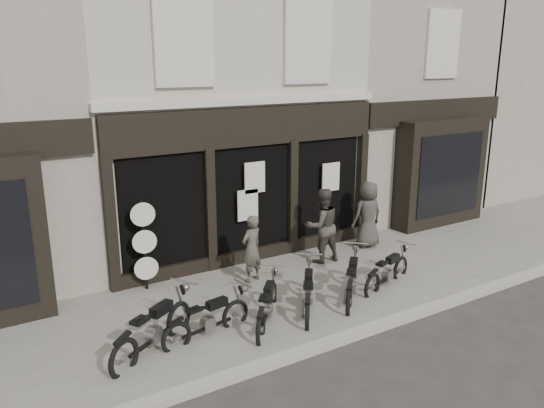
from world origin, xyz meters
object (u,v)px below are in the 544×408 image
man_centre (322,225)px  advert_sign_post (145,249)px  motorcycle_2 (267,309)px  motorcycle_3 (308,296)px  man_right (368,215)px  motorcycle_0 (154,333)px  motorcycle_1 (208,323)px  man_left (252,249)px  motorcycle_5 (387,274)px  motorcycle_4 (352,283)px

man_centre → advert_sign_post: bearing=-2.3°
motorcycle_2 → man_centre: size_ratio=0.88×
motorcycle_3 → man_right: bearing=-21.4°
motorcycle_2 → advert_sign_post: bearing=69.9°
motorcycle_0 → man_centre: 5.33m
motorcycle_3 → man_centre: bearing=-6.0°
motorcycle_2 → man_right: bearing=-22.7°
motorcycle_1 → man_left: man_left is taller
man_centre → man_right: man_centre is taller
motorcycle_3 → man_centre: man_centre is taller
motorcycle_3 → motorcycle_5: motorcycle_3 is taller
motorcycle_0 → man_right: 6.98m
man_left → advert_sign_post: 2.32m
man_right → advert_sign_post: bearing=-2.1°
motorcycle_5 → man_left: size_ratio=1.18×
man_left → man_right: size_ratio=0.87×
motorcycle_5 → motorcycle_3: bearing=162.4°
motorcycle_1 → advert_sign_post: (-0.28, 2.54, 0.69)m
advert_sign_post → motorcycle_2: bearing=-52.3°
motorcycle_3 → motorcycle_4: motorcycle_4 is taller
motorcycle_0 → man_right: man_right is taller
motorcycle_0 → advert_sign_post: size_ratio=0.90×
motorcycle_3 → motorcycle_5: (2.18, 0.02, -0.03)m
motorcycle_4 → man_left: bearing=82.9°
motorcycle_1 → motorcycle_2: 1.19m
motorcycle_0 → motorcycle_3: (3.17, -0.12, -0.03)m
man_right → motorcycle_4: bearing=45.0°
motorcycle_4 → motorcycle_3: bearing=134.3°
man_centre → motorcycle_1: bearing=31.8°
motorcycle_5 → advert_sign_post: 5.35m
motorcycle_3 → man_centre: (1.79, 1.95, 0.66)m
motorcycle_1 → motorcycle_4: (3.31, -0.07, 0.04)m
motorcycle_2 → motorcycle_4: bearing=-47.9°
man_right → motorcycle_3: bearing=34.1°
man_right → advert_sign_post: (-5.93, 0.44, 0.03)m
motorcycle_0 → motorcycle_4: size_ratio=1.16×
motorcycle_3 → advert_sign_post: advert_sign_post is taller
motorcycle_4 → motorcycle_5: (1.04, 0.02, -0.04)m
motorcycle_1 → man_left: size_ratio=1.22×
motorcycle_2 → man_right: (4.46, 2.21, 0.64)m
man_left → advert_sign_post: advert_sign_post is taller
man_centre → advert_sign_post: (-4.25, 0.66, 0.00)m
motorcycle_1 → motorcycle_3: motorcycle_3 is taller
man_left → advert_sign_post: bearing=-38.6°
motorcycle_2 → advert_sign_post: (-1.47, 2.65, 0.67)m
motorcycle_0 → motorcycle_2: bearing=-36.5°
man_right → motorcycle_1: bearing=22.5°
motorcycle_1 → motorcycle_4: bearing=-11.7°
man_left → man_right: man_right is taller
man_centre → advert_sign_post: size_ratio=0.86×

